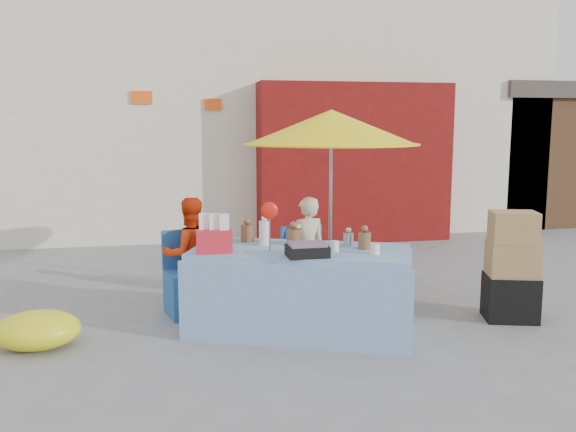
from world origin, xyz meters
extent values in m
plane|color=slate|center=(0.00, 0.00, 0.00)|extent=(80.00, 80.00, 0.00)
cube|color=silver|center=(0.00, 7.00, 2.25)|extent=(12.00, 5.00, 4.50)
cube|color=maroon|center=(2.20, 4.20, 1.30)|extent=(3.20, 0.60, 2.60)
cube|color=#4C331E|center=(6.50, 6.00, 1.20)|extent=(2.60, 3.00, 2.40)
cube|color=#3F3833|center=(6.50, 6.00, 2.55)|extent=(2.80, 3.20, 0.30)
cube|color=#FF5615|center=(-1.20, 4.48, 2.35)|extent=(0.32, 0.04, 0.20)
cube|color=#FF5615|center=(-0.10, 4.48, 2.25)|extent=(0.28, 0.04, 0.18)
cube|color=#83AAD1|center=(0.34, -0.06, 0.39)|extent=(2.19, 1.57, 0.79)
cube|color=#83AAD1|center=(0.17, -0.49, 0.37)|extent=(1.92, 0.79, 0.74)
cube|color=#83AAD1|center=(0.51, 0.37, 0.37)|extent=(1.92, 0.79, 0.74)
cylinder|color=silver|center=(-0.34, 0.38, 0.88)|extent=(0.15, 0.15, 0.19)
cylinder|color=brown|center=(-0.10, 0.40, 0.87)|extent=(0.16, 0.16, 0.17)
cylinder|color=silver|center=(0.03, 0.18, 0.91)|extent=(0.14, 0.14, 0.23)
cylinder|color=brown|center=(0.32, 0.18, 0.86)|extent=(0.18, 0.18, 0.15)
cylinder|color=#B2B2B7|center=(0.81, 0.00, 0.85)|extent=(0.12, 0.12, 0.13)
cylinder|color=brown|center=(0.91, -0.17, 0.87)|extent=(0.15, 0.15, 0.16)
cylinder|color=silver|center=(0.61, -0.22, 0.84)|extent=(0.11, 0.11, 0.09)
cylinder|color=silver|center=(0.93, -0.41, 0.84)|extent=(0.11, 0.11, 0.09)
sphere|color=brown|center=(-0.50, 0.16, 0.87)|extent=(0.16, 0.16, 0.16)
ellipsoid|color=red|center=(0.03, -0.11, 1.16)|extent=(0.17, 0.11, 0.16)
cube|color=red|center=(-0.46, -0.08, 0.89)|extent=(0.35, 0.25, 0.21)
cube|color=black|center=(0.32, -0.39, 0.84)|extent=(0.43, 0.37, 0.09)
cube|color=#205092|center=(-0.65, 0.66, 0.23)|extent=(0.57, 0.56, 0.45)
cube|color=#205092|center=(-0.70, 0.88, 0.65)|extent=(0.48, 0.15, 0.40)
cube|color=#205092|center=(0.60, 0.66, 0.23)|extent=(0.57, 0.56, 0.45)
cube|color=#205092|center=(0.55, 0.88, 0.65)|extent=(0.48, 0.15, 0.40)
imported|color=red|center=(-0.65, 0.81, 0.60)|extent=(0.67, 0.57, 1.19)
imported|color=beige|center=(0.60, 0.81, 0.58)|extent=(0.48, 0.37, 1.17)
cylinder|color=gray|center=(0.90, 0.96, 1.00)|extent=(0.04, 0.04, 2.00)
cone|color=yellow|center=(0.90, 0.96, 1.90)|extent=(1.90, 1.90, 0.38)
cylinder|color=yellow|center=(0.90, 0.96, 1.72)|extent=(1.90, 1.90, 0.02)
cube|color=black|center=(2.46, -0.14, 0.22)|extent=(0.59, 0.53, 0.45)
cube|color=#AC824D|center=(2.46, -0.14, 0.62)|extent=(0.55, 0.48, 0.34)
cube|color=#AC824D|center=(2.44, -0.16, 0.94)|extent=(0.50, 0.43, 0.30)
ellipsoid|color=yellow|center=(-2.01, -0.05, 0.16)|extent=(0.83, 0.71, 0.33)
camera|label=1|loc=(-0.88, -5.46, 1.93)|focal=38.00mm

